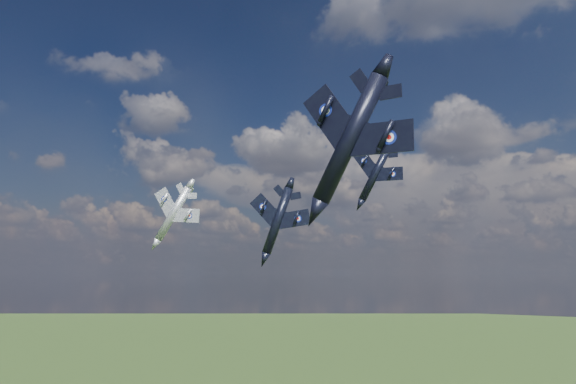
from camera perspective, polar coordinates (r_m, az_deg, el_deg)
The scene contains 4 objects.
jet_lead_navy at distance 83.84m, azimuth -1.05°, elevation -2.90°, with size 10.15×14.16×2.93m, color black, non-canonical shape.
jet_right_navy at distance 48.99m, azimuth 6.32°, elevation 5.40°, with size 11.71×16.33×3.38m, color black, non-canonical shape.
jet_high_navy at distance 95.57m, azimuth 8.86°, elevation 1.86°, with size 9.73×13.56×2.81m, color black, non-canonical shape.
jet_left_silver at distance 92.58m, azimuth -11.56°, elevation -2.16°, with size 9.62×13.41×2.77m, color #9C9FA6, non-canonical shape.
Camera 1 is at (47.95, -50.36, 71.57)m, focal length 35.00 mm.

